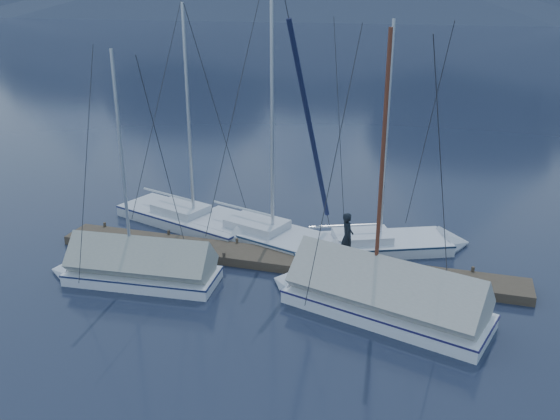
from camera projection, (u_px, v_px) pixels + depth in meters
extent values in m
plane|color=black|center=(264.00, 288.00, 20.77)|extent=(1000.00, 1000.00, 0.00)
cube|color=#382D23|center=(280.00, 260.00, 22.50)|extent=(18.00, 1.50, 0.34)
cube|color=black|center=(139.00, 247.00, 24.19)|extent=(3.00, 1.30, 0.30)
cube|color=black|center=(280.00, 265.00, 22.58)|extent=(3.00, 1.30, 0.30)
cube|color=black|center=(442.00, 286.00, 20.97)|extent=(3.00, 1.30, 0.30)
cylinder|color=#382D23|center=(105.00, 226.00, 25.21)|extent=(0.12, 0.12, 0.35)
cylinder|color=#382D23|center=(86.00, 239.00, 23.96)|extent=(0.12, 0.12, 0.35)
cylinder|color=#382D23|center=(169.00, 234.00, 24.41)|extent=(0.12, 0.12, 0.35)
cylinder|color=#382D23|center=(153.00, 247.00, 23.15)|extent=(0.12, 0.12, 0.35)
cylinder|color=#382D23|center=(237.00, 242.00, 23.61)|extent=(0.12, 0.12, 0.35)
cylinder|color=#382D23|center=(224.00, 257.00, 22.35)|extent=(0.12, 0.12, 0.35)
cylinder|color=#382D23|center=(310.00, 251.00, 22.80)|extent=(0.12, 0.12, 0.35)
cylinder|color=#382D23|center=(301.00, 267.00, 21.55)|extent=(0.12, 0.12, 0.35)
cylinder|color=#382D23|center=(388.00, 261.00, 22.00)|extent=(0.12, 0.12, 0.35)
cylinder|color=#382D23|center=(384.00, 277.00, 20.74)|extent=(0.12, 0.12, 0.35)
cylinder|color=#382D23|center=(473.00, 271.00, 21.20)|extent=(0.12, 0.12, 0.35)
cylinder|color=#382D23|center=(473.00, 289.00, 19.94)|extent=(0.12, 0.12, 0.35)
cube|color=#B8BCC6|center=(187.00, 221.00, 26.40)|extent=(7.01, 4.20, 0.73)
cube|color=#B8BCC6|center=(187.00, 228.00, 26.51)|extent=(5.75, 2.94, 0.33)
cube|color=navy|center=(187.00, 214.00, 26.29)|extent=(7.08, 4.24, 0.07)
cone|color=#B8BCC6|center=(255.00, 240.00, 24.34)|extent=(1.83, 2.40, 2.13)
cube|color=#B8BCC6|center=(181.00, 208.00, 26.39)|extent=(2.70, 2.21, 0.33)
cylinder|color=#B2B7BF|center=(188.00, 115.00, 24.48)|extent=(0.13, 0.13, 8.87)
cylinder|color=#B2B7BF|center=(168.00, 194.00, 26.63)|extent=(2.87, 1.04, 0.10)
cylinder|color=#26262B|center=(219.00, 120.00, 23.58)|extent=(1.08, 3.19, 8.88)
cube|color=silver|center=(264.00, 238.00, 24.61)|extent=(7.20, 4.28, 0.75)
cube|color=silver|center=(264.00, 245.00, 24.73)|extent=(5.91, 2.99, 0.34)
cube|color=navy|center=(264.00, 230.00, 24.50)|extent=(7.27, 4.32, 0.07)
cone|color=silver|center=(347.00, 261.00, 22.52)|extent=(1.87, 2.47, 2.19)
cube|color=silver|center=(257.00, 224.00, 24.60)|extent=(2.77, 2.25, 0.34)
cylinder|color=#B2B7BF|center=(272.00, 122.00, 22.64)|extent=(0.14, 0.14, 9.11)
cylinder|color=#B2B7BF|center=(242.00, 208.00, 24.85)|extent=(2.95, 1.05, 0.10)
cylinder|color=#26262B|center=(310.00, 127.00, 21.74)|extent=(1.09, 3.28, 9.12)
cube|color=silver|center=(369.00, 247.00, 23.73)|extent=(6.61, 4.42, 0.69)
cube|color=silver|center=(369.00, 254.00, 23.84)|extent=(5.37, 3.18, 0.31)
cube|color=#152841|center=(370.00, 240.00, 23.62)|extent=(6.68, 4.46, 0.06)
cone|color=silver|center=(456.00, 243.00, 24.12)|extent=(1.86, 2.31, 2.01)
cube|color=silver|center=(362.00, 236.00, 23.51)|extent=(2.60, 2.22, 0.31)
cylinder|color=#B2B7BF|center=(387.00, 136.00, 22.18)|extent=(0.13, 0.13, 8.39)
cylinder|color=#B2B7BF|center=(344.00, 226.00, 23.27)|extent=(2.64, 1.21, 0.09)
cylinder|color=#26262B|center=(427.00, 135.00, 22.35)|extent=(1.28, 2.92, 8.40)
cube|color=white|center=(385.00, 311.00, 19.01)|extent=(6.89, 4.05, 0.69)
cube|color=white|center=(385.00, 320.00, 19.12)|extent=(5.66, 2.78, 0.31)
cube|color=#1D184A|center=(386.00, 303.00, 18.91)|extent=(6.96, 4.09, 0.06)
cone|color=white|center=(287.00, 282.00, 20.91)|extent=(1.73, 2.45, 2.21)
cylinder|color=#592819|center=(382.00, 174.00, 17.63)|extent=(0.13, 0.13, 8.39)
cylinder|color=#592819|center=(419.00, 293.00, 18.13)|extent=(2.83, 0.92, 0.09)
cylinder|color=#26262B|center=(333.00, 166.00, 18.46)|extent=(0.95, 3.15, 8.40)
cube|color=#A3A198|center=(387.00, 290.00, 18.74)|extent=(6.59, 4.00, 2.35)
cube|color=silver|center=(143.00, 279.00, 21.18)|extent=(5.50, 2.34, 0.63)
cube|color=silver|center=(144.00, 286.00, 21.28)|extent=(4.63, 1.42, 0.29)
cube|color=#171F45|center=(143.00, 272.00, 21.08)|extent=(5.55, 2.36, 0.06)
cone|color=silver|center=(64.00, 271.00, 21.78)|extent=(1.20, 1.92, 1.84)
cylinder|color=#B2B7BF|center=(123.00, 167.00, 19.80)|extent=(0.11, 0.11, 7.66)
cylinder|color=#B2B7BF|center=(167.00, 258.00, 20.68)|extent=(2.41, 0.28, 0.09)
cylinder|color=#26262B|center=(86.00, 164.00, 20.06)|extent=(0.24, 2.69, 7.67)
cube|color=gray|center=(142.00, 261.00, 20.93)|extent=(5.23, 2.35, 1.95)
imported|color=black|center=(347.00, 236.00, 21.87)|extent=(0.63, 0.78, 1.84)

